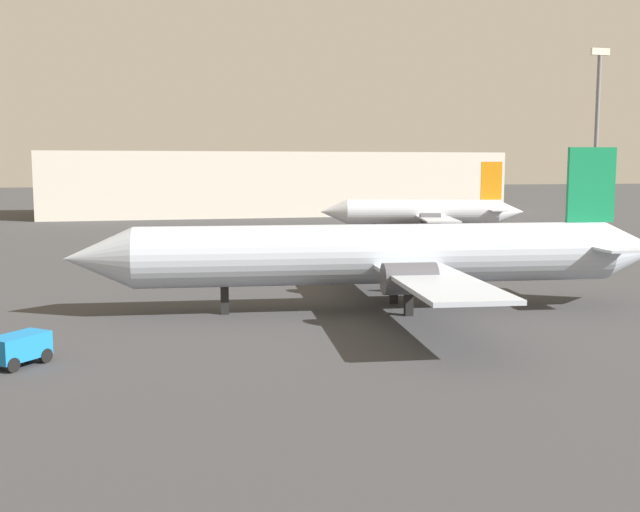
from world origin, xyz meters
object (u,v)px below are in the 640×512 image
Objects in this scene: airplane_on_taxiway at (382,254)px; light_mast_right at (597,131)px; airplane_far_left at (424,212)px; baggage_cart at (19,348)px.

light_mast_right is at bearing -128.67° from airplane_on_taxiway.
airplane_on_taxiway is 46.14m from airplane_far_left.
airplane_on_taxiway is 12.93× the size of baggage_cart.
light_mast_right is (41.16, 41.90, 9.22)m from airplane_on_taxiway.
airplane_on_taxiway is 59.46m from light_mast_right.
airplane_far_left is at bearing 179.59° from light_mast_right.
light_mast_right is at bearing -167.03° from airplane_far_left.
airplane_far_left is 1.07× the size of light_mast_right.
airplane_far_left is at bearing 3.94° from baggage_cart.
airplane_on_taxiway is 1.55× the size of light_mast_right.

